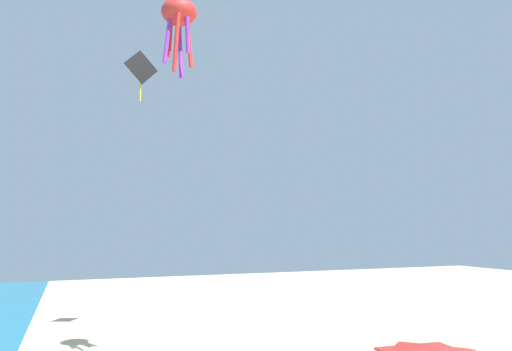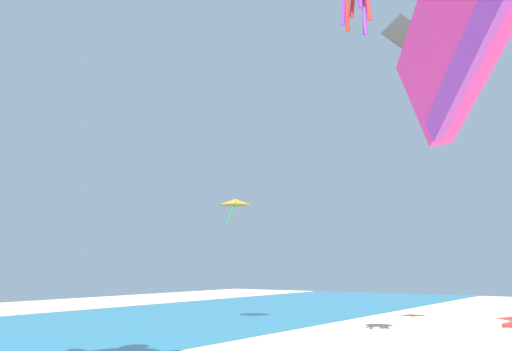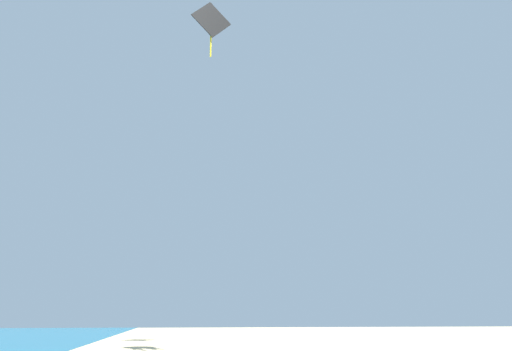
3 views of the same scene
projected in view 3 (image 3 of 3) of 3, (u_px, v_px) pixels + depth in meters
name	position (u px, v px, depth m)	size (l,w,h in m)	color
kite_diamond_black	(211.00, 22.00, 32.71)	(0.96, 2.48, 3.74)	black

